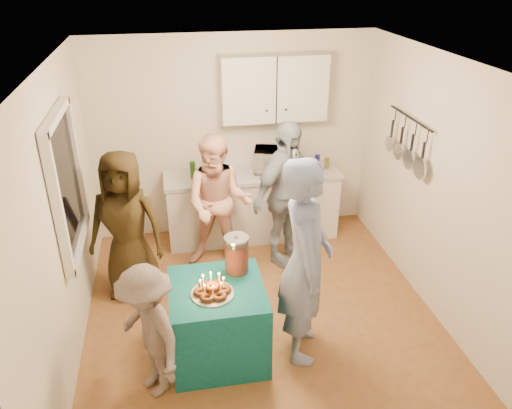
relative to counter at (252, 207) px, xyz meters
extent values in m
plane|color=brown|center=(-0.20, -1.70, -0.43)|extent=(4.00, 4.00, 0.00)
plane|color=white|center=(-0.20, -1.70, 2.17)|extent=(4.00, 4.00, 0.00)
plane|color=silver|center=(-0.20, 0.30, 0.87)|extent=(3.60, 3.60, 0.00)
plane|color=silver|center=(-2.00, -1.70, 0.87)|extent=(4.00, 4.00, 0.00)
plane|color=silver|center=(1.60, -1.70, 0.87)|extent=(4.00, 4.00, 0.00)
cube|color=black|center=(-1.97, -1.40, 1.12)|extent=(0.04, 1.00, 1.20)
cube|color=white|center=(0.00, 0.00, 0.00)|extent=(2.20, 0.58, 0.86)
cube|color=beige|center=(0.00, 0.00, 0.46)|extent=(2.24, 0.62, 0.05)
cube|color=white|center=(0.30, 0.15, 1.52)|extent=(1.30, 0.30, 0.80)
cube|color=black|center=(1.52, -1.00, 1.17)|extent=(0.12, 1.00, 0.60)
imported|color=white|center=(0.31, 0.00, 0.63)|extent=(0.62, 0.50, 0.30)
cube|color=#0E585D|center=(-0.70, -2.15, -0.05)|extent=(0.85, 0.85, 0.76)
cylinder|color=#B82B0E|center=(-0.48, -1.91, 0.50)|extent=(0.22, 0.22, 0.34)
imported|color=#8191BC|center=(0.08, -2.22, 0.56)|extent=(0.62, 0.81, 1.97)
imported|color=#4E3B16|center=(-1.53, -0.97, 0.40)|extent=(0.93, 0.74, 1.67)
imported|color=#FA9682|center=(-0.50, -0.62, 0.39)|extent=(0.94, 0.81, 1.65)
imported|color=#112438|center=(0.28, -0.66, 0.46)|extent=(1.09, 0.98, 1.78)
imported|color=#5C4F4A|center=(-1.31, -2.47, 0.20)|extent=(0.80, 0.94, 1.25)
camera|label=1|loc=(-1.02, -5.77, 2.99)|focal=35.00mm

